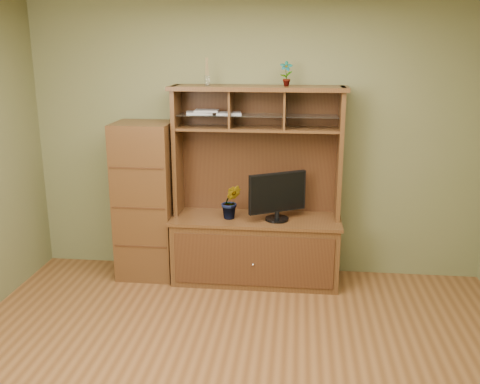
# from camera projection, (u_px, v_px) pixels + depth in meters

# --- Properties ---
(room) EXTENTS (4.54, 4.04, 2.74)m
(room) POSITION_uv_depth(u_px,v_px,m) (231.00, 195.00, 3.37)
(room) COLOR brown
(room) RESTS_ON ground
(media_hutch) EXTENTS (1.66, 0.61, 1.90)m
(media_hutch) POSITION_uv_depth(u_px,v_px,m) (256.00, 229.00, 5.25)
(media_hutch) COLOR #452813
(media_hutch) RESTS_ON room
(monitor) EXTENTS (0.53, 0.33, 0.46)m
(monitor) POSITION_uv_depth(u_px,v_px,m) (277.00, 195.00, 5.04)
(monitor) COLOR black
(monitor) RESTS_ON media_hutch
(orchid_plant) EXTENTS (0.20, 0.17, 0.34)m
(orchid_plant) POSITION_uv_depth(u_px,v_px,m) (231.00, 202.00, 5.11)
(orchid_plant) COLOR #22541C
(orchid_plant) RESTS_ON media_hutch
(top_plant) EXTENTS (0.12, 0.08, 0.23)m
(top_plant) POSITION_uv_depth(u_px,v_px,m) (286.00, 74.00, 4.90)
(top_plant) COLOR #386623
(top_plant) RESTS_ON media_hutch
(reed_diffuser) EXTENTS (0.05, 0.05, 0.25)m
(reed_diffuser) POSITION_uv_depth(u_px,v_px,m) (207.00, 75.00, 4.98)
(reed_diffuser) COLOR silver
(reed_diffuser) RESTS_ON media_hutch
(magazines) EXTENTS (0.55, 0.23, 0.04)m
(magazines) POSITION_uv_depth(u_px,v_px,m) (211.00, 112.00, 5.07)
(magazines) COLOR #A6A7AB
(magazines) RESTS_ON media_hutch
(side_cabinet) EXTENTS (0.55, 0.51, 1.55)m
(side_cabinet) POSITION_uv_depth(u_px,v_px,m) (146.00, 201.00, 5.30)
(side_cabinet) COLOR #452813
(side_cabinet) RESTS_ON room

